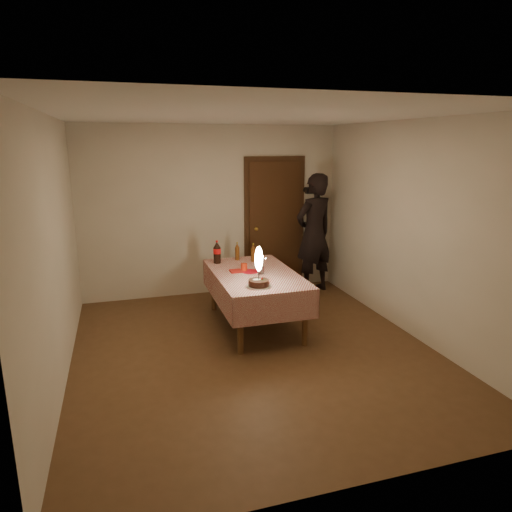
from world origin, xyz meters
name	(u,v)px	position (x,y,z in m)	size (l,w,h in m)	color
ground	(254,351)	(0.00, 0.00, 0.00)	(4.00, 4.50, 0.01)	brown
room_shell	(255,207)	(0.03, 0.08, 1.65)	(4.04, 4.54, 2.62)	beige
dining_table	(255,280)	(0.22, 0.72, 0.62)	(1.02, 1.72, 0.72)	brown
birthday_cake	(259,275)	(0.10, 0.16, 0.86)	(0.30, 0.30, 0.47)	white
red_plate	(250,272)	(0.18, 0.77, 0.72)	(0.22, 0.22, 0.01)	red
red_cup	(244,267)	(0.11, 0.83, 0.77)	(0.08, 0.08, 0.10)	#B7250C
clear_cup	(261,270)	(0.28, 0.65, 0.76)	(0.07, 0.07, 0.09)	silver
napkin_stack	(236,271)	(0.00, 0.83, 0.73)	(0.15, 0.15, 0.02)	#A21812
cola_bottle	(217,252)	(-0.14, 1.33, 0.87)	(0.10, 0.10, 0.32)	black
amber_bottle_left	(237,252)	(0.17, 1.42, 0.84)	(0.06, 0.06, 0.25)	#5C300F
amber_bottle_right	(253,253)	(0.37, 1.28, 0.84)	(0.06, 0.06, 0.25)	#5C300F
photographer	(314,233)	(1.53, 1.85, 0.94)	(0.79, 0.64, 1.88)	black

